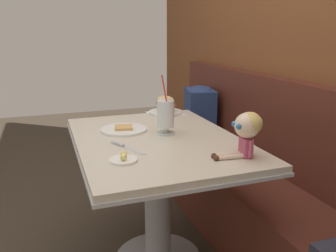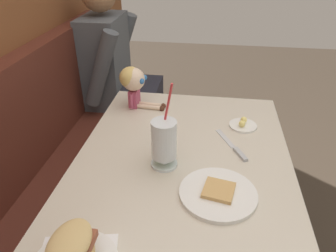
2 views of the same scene
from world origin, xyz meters
name	(u,v)px [view 1 (image 1 of 2)]	position (x,y,z in m)	size (l,w,h in m)	color
wood_panel_wall	(305,43)	(0.00, 1.05, 1.20)	(4.40, 0.08, 2.40)	brown
booth_bench	(257,193)	(0.00, 0.81, 0.33)	(2.60, 0.48, 1.00)	#512319
diner_table	(157,173)	(0.00, 0.18, 0.54)	(1.11, 0.81, 0.74)	beige
toast_plate	(124,129)	(-0.18, 0.05, 0.75)	(0.25, 0.25, 0.03)	white
milkshake_glass	(166,116)	(-0.05, 0.24, 0.84)	(0.10, 0.10, 0.31)	silver
sandwich_plate	(166,107)	(-0.50, 0.40, 0.79)	(0.24, 0.24, 0.12)	white
butter_saucer	(123,159)	(0.27, -0.05, 0.75)	(0.12, 0.12, 0.04)	white
butter_knife	(122,146)	(0.08, -0.02, 0.74)	(0.22, 0.12, 0.01)	silver
seated_doll	(247,128)	(0.39, 0.46, 0.87)	(0.12, 0.22, 0.20)	#B74C6B
backpack	(199,111)	(-0.81, 0.78, 0.66)	(0.34, 0.30, 0.41)	navy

